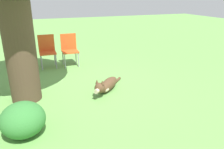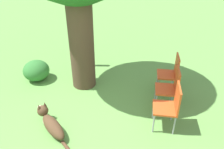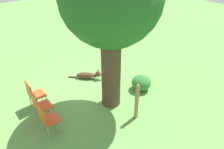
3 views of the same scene
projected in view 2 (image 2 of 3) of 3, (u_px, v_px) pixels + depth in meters
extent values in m
plane|color=#609947|center=(78.00, 104.00, 4.69)|extent=(30.00, 30.00, 0.00)
cylinder|color=#4C3828|center=(81.00, 36.00, 4.76)|extent=(0.56, 0.56, 2.48)
ellipsoid|color=#513823|center=(53.00, 127.00, 3.93)|extent=(0.69, 0.69, 0.25)
ellipsoid|color=#C6B293|center=(49.00, 121.00, 4.07)|extent=(0.33, 0.32, 0.15)
sphere|color=#513823|center=(43.00, 111.00, 4.18)|extent=(0.30, 0.30, 0.21)
cylinder|color=#C6B293|center=(40.00, 108.00, 4.27)|extent=(0.13, 0.13, 0.09)
cone|color=#513823|center=(39.00, 107.00, 4.08)|extent=(0.07, 0.07, 0.10)
cone|color=#513823|center=(45.00, 104.00, 4.14)|extent=(0.07, 0.07, 0.10)
cylinder|color=#513823|center=(67.00, 148.00, 3.64)|extent=(0.28, 0.27, 0.06)
cylinder|color=#937551|center=(87.00, 49.00, 5.95)|extent=(0.10, 0.10, 1.05)
sphere|color=#937551|center=(86.00, 29.00, 5.68)|extent=(0.09, 0.09, 0.09)
cube|color=#D14C1E|center=(165.00, 108.00, 3.92)|extent=(0.43, 0.45, 0.04)
cube|color=#D14C1E|center=(178.00, 98.00, 3.77)|extent=(0.04, 0.44, 0.46)
cylinder|color=#99999E|center=(153.00, 124.00, 3.89)|extent=(0.03, 0.03, 0.40)
cylinder|color=#99999E|center=(153.00, 110.00, 4.22)|extent=(0.03, 0.03, 0.40)
cylinder|color=#99999E|center=(174.00, 126.00, 3.85)|extent=(0.03, 0.03, 0.40)
cylinder|color=#99999E|center=(172.00, 112.00, 4.17)|extent=(0.03, 0.03, 0.40)
cube|color=#D14C1E|center=(166.00, 89.00, 4.43)|extent=(0.43, 0.45, 0.04)
cube|color=#D14C1E|center=(177.00, 80.00, 4.28)|extent=(0.04, 0.44, 0.46)
cylinder|color=#99999E|center=(156.00, 103.00, 4.40)|extent=(0.03, 0.03, 0.40)
cylinder|color=#99999E|center=(155.00, 92.00, 4.73)|extent=(0.03, 0.03, 0.40)
cylinder|color=#99999E|center=(174.00, 105.00, 4.36)|extent=(0.03, 0.03, 0.40)
cylinder|color=#99999E|center=(172.00, 94.00, 4.68)|extent=(0.03, 0.03, 0.40)
cube|color=#D14C1E|center=(167.00, 75.00, 4.95)|extent=(0.43, 0.45, 0.04)
cube|color=#D14C1E|center=(177.00, 66.00, 4.80)|extent=(0.04, 0.44, 0.46)
cylinder|color=#99999E|center=(158.00, 87.00, 4.92)|extent=(0.03, 0.03, 0.40)
cylinder|color=#99999E|center=(157.00, 78.00, 5.24)|extent=(0.03, 0.03, 0.40)
cylinder|color=#99999E|center=(174.00, 88.00, 4.87)|extent=(0.03, 0.03, 0.40)
cylinder|color=#99999E|center=(173.00, 79.00, 5.20)|extent=(0.03, 0.03, 0.40)
ellipsoid|color=#337533|center=(36.00, 70.00, 5.45)|extent=(0.64, 0.64, 0.51)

